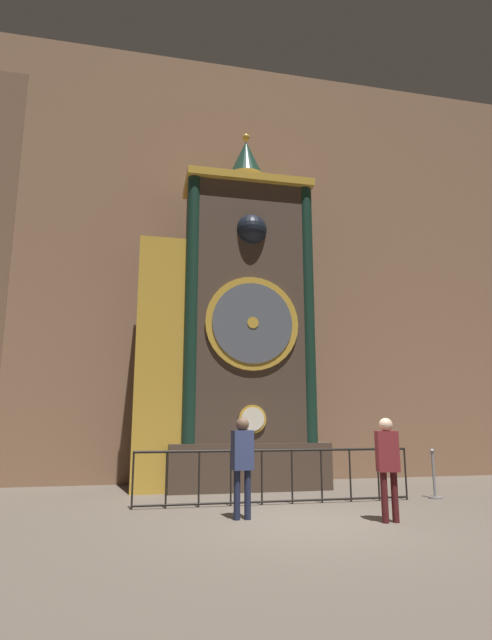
{
  "coord_description": "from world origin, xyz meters",
  "views": [
    {
      "loc": [
        -2.72,
        -8.03,
        1.6
      ],
      "look_at": [
        -0.11,
        4.18,
        4.11
      ],
      "focal_mm": 28.0,
      "sensor_mm": 36.0,
      "label": 1
    }
  ],
  "objects": [
    {
      "name": "cathedral_back_wall",
      "position": [
        -0.09,
        5.64,
        6.23
      ],
      "size": [
        24.0,
        0.32,
        12.48
      ],
      "color": "#846047",
      "rests_on": "ground_plane"
    },
    {
      "name": "visitor_near",
      "position": [
        -0.97,
        0.42,
        1.0
      ],
      "size": [
        0.37,
        0.26,
        1.65
      ],
      "rotation": [
        0.0,
        0.0,
        0.14
      ],
      "color": "#1B213A",
      "rests_on": "ground_plane"
    },
    {
      "name": "visitor_far",
      "position": [
        1.29,
        -0.31,
        0.99
      ],
      "size": [
        0.38,
        0.28,
        1.64
      ],
      "rotation": [
        0.0,
        0.0,
        -0.19
      ],
      "color": "#461518",
      "rests_on": "ground_plane"
    },
    {
      "name": "clock_tower",
      "position": [
        -0.48,
        4.15,
        3.85
      ],
      "size": [
        4.63,
        1.83,
        9.36
      ],
      "color": "#423328",
      "rests_on": "ground_plane"
    },
    {
      "name": "ground_plane",
      "position": [
        0.0,
        0.0,
        0.0
      ],
      "size": [
        28.0,
        28.0,
        0.0
      ],
      "primitive_type": "plane",
      "color": "brown"
    },
    {
      "name": "stanchion_post",
      "position": [
        3.42,
        1.8,
        0.32
      ],
      "size": [
        0.28,
        0.28,
        1.0
      ],
      "color": "gray",
      "rests_on": "ground_plane"
    },
    {
      "name": "railing_fence",
      "position": [
        -0.01,
        1.76,
        0.58
      ],
      "size": [
        5.54,
        0.05,
        1.04
      ],
      "color": "black",
      "rests_on": "ground_plane"
    }
  ]
}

